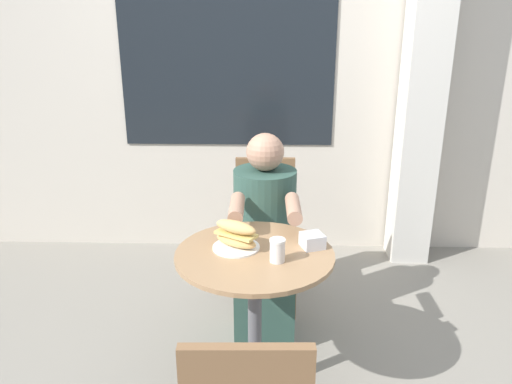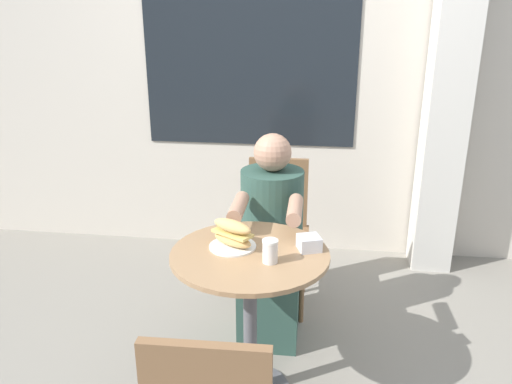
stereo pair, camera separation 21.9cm
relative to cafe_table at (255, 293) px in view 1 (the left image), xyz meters
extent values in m
cube|color=beige|center=(0.00, 1.63, 0.88)|extent=(8.00, 0.08, 2.80)
cube|color=black|center=(-0.23, 1.59, 1.09)|extent=(1.46, 0.01, 1.65)
cube|color=beige|center=(1.06, 1.45, 0.68)|extent=(0.26, 0.26, 2.40)
cylinder|color=#997551|center=(0.00, 0.00, 0.19)|extent=(0.67, 0.67, 0.02)
cylinder|color=#515156|center=(0.00, 0.00, -0.17)|extent=(0.06, 0.06, 0.68)
cube|color=brown|center=(0.04, 0.77, -0.08)|extent=(0.39, 0.39, 0.02)
cube|color=brown|center=(0.03, 0.94, 0.14)|extent=(0.35, 0.04, 0.42)
cylinder|color=brown|center=(0.20, 0.60, -0.31)|extent=(0.03, 0.03, 0.43)
cylinder|color=brown|center=(-0.13, 0.60, -0.31)|extent=(0.03, 0.03, 0.43)
cylinder|color=brown|center=(0.20, 0.93, -0.31)|extent=(0.03, 0.03, 0.43)
cylinder|color=brown|center=(-0.13, 0.93, -0.31)|extent=(0.03, 0.03, 0.43)
cube|color=#2D4C42|center=(0.04, 0.49, -0.30)|extent=(0.31, 0.41, 0.45)
cylinder|color=#2D4C42|center=(0.04, 0.55, 0.16)|extent=(0.33, 0.33, 0.46)
sphere|color=tan|center=(0.04, 0.55, 0.48)|extent=(0.19, 0.19, 0.19)
cylinder|color=tan|center=(0.17, 0.26, 0.30)|extent=(0.07, 0.26, 0.07)
cylinder|color=tan|center=(-0.09, 0.25, 0.30)|extent=(0.07, 0.26, 0.07)
cylinder|color=white|center=(-0.08, 0.04, 0.20)|extent=(0.20, 0.20, 0.01)
ellipsoid|color=tan|center=(-0.08, 0.04, 0.23)|extent=(0.20, 0.16, 0.05)
cube|color=#D6BC66|center=(-0.08, 0.04, 0.26)|extent=(0.19, 0.15, 0.01)
ellipsoid|color=tan|center=(-0.08, 0.04, 0.29)|extent=(0.20, 0.16, 0.05)
cylinder|color=silver|center=(0.09, -0.08, 0.24)|extent=(0.06, 0.06, 0.09)
cylinder|color=white|center=(0.09, -0.08, 0.29)|extent=(0.06, 0.06, 0.01)
cube|color=silver|center=(0.24, 0.06, 0.23)|extent=(0.11, 0.11, 0.06)
camera|label=1|loc=(0.06, -1.88, 1.12)|focal=35.00mm
camera|label=2|loc=(0.28, -1.86, 1.12)|focal=35.00mm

